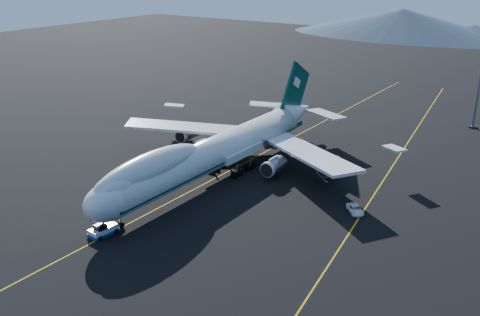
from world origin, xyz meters
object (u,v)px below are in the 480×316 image
Objects in this scene: boeing_747 at (216,151)px; floodlight_mast at (480,80)px; pushback_tug at (104,231)px; service_van at (355,209)px.

floodlight_mast reaches higher than boeing_747.
service_van is at bearing 50.48° from pushback_tug.
pushback_tug is at bearing -90.99° from boeing_747.
boeing_747 is at bearing 94.08° from pushback_tug.
boeing_747 is 30.16m from pushback_tug.
service_van is (30.00, 1.23, -5.16)m from boeing_747.
floodlight_mast is at bearing 43.95° from service_van.
pushback_tug is (-0.51, -29.71, -5.16)m from boeing_747.
floodlight_mast is at bearing 74.81° from pushback_tug.
floodlight_mast is (35.69, 96.72, 12.23)m from pushback_tug.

